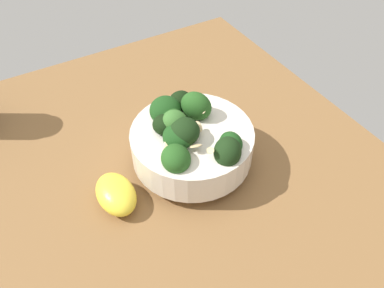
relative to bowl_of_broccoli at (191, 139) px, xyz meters
The scene contains 3 objects.
ground_plane 9.03cm from the bowl_of_broccoli, 149.97° to the left, with size 68.26×68.26×4.77cm, color brown.
bowl_of_broccoli is the anchor object (origin of this frame).
lemon_wedge 13.31cm from the bowl_of_broccoli, behind, with size 7.79×5.21×3.65cm, color yellow.
Camera 1 is at (-15.48, -37.80, 45.38)cm, focal length 36.31 mm.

